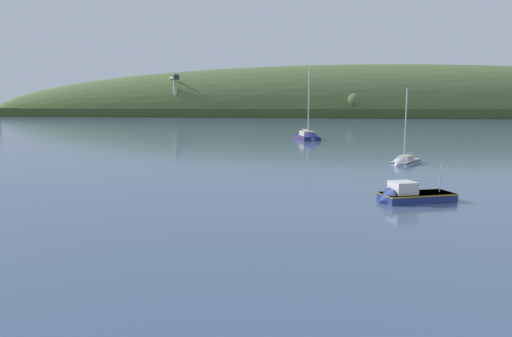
{
  "coord_description": "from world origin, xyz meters",
  "views": [
    {
      "loc": [
        19.65,
        -14.53,
        6.93
      ],
      "look_at": [
        7.53,
        28.03,
        0.8
      ],
      "focal_mm": 32.49,
      "sensor_mm": 36.0,
      "label": 1
    }
  ],
  "objects_px": {
    "sailboat_midwater_white": "(308,139)",
    "fishing_boat_moored": "(409,198)",
    "sailboat_near_mooring": "(404,163)",
    "dockside_crane": "(175,96)"
  },
  "relations": [
    {
      "from": "sailboat_midwater_white",
      "to": "fishing_boat_moored",
      "type": "relative_size",
      "value": 2.61
    },
    {
      "from": "sailboat_near_mooring",
      "to": "fishing_boat_moored",
      "type": "relative_size",
      "value": 1.63
    },
    {
      "from": "dockside_crane",
      "to": "sailboat_near_mooring",
      "type": "xyz_separation_m",
      "value": [
        118.58,
        -186.35,
        -11.52
      ]
    },
    {
      "from": "sailboat_near_mooring",
      "to": "sailboat_midwater_white",
      "type": "relative_size",
      "value": 0.62
    },
    {
      "from": "sailboat_near_mooring",
      "to": "fishing_boat_moored",
      "type": "bearing_deg",
      "value": 20.35
    },
    {
      "from": "dockside_crane",
      "to": "fishing_boat_moored",
      "type": "height_order",
      "value": "dockside_crane"
    },
    {
      "from": "sailboat_midwater_white",
      "to": "fishing_boat_moored",
      "type": "distance_m",
      "value": 57.76
    },
    {
      "from": "dockside_crane",
      "to": "fishing_boat_moored",
      "type": "relative_size",
      "value": 4.03
    },
    {
      "from": "sailboat_midwater_white",
      "to": "dockside_crane",
      "type": "bearing_deg",
      "value": -171.86
    },
    {
      "from": "sailboat_midwater_white",
      "to": "fishing_boat_moored",
      "type": "height_order",
      "value": "sailboat_midwater_white"
    }
  ]
}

